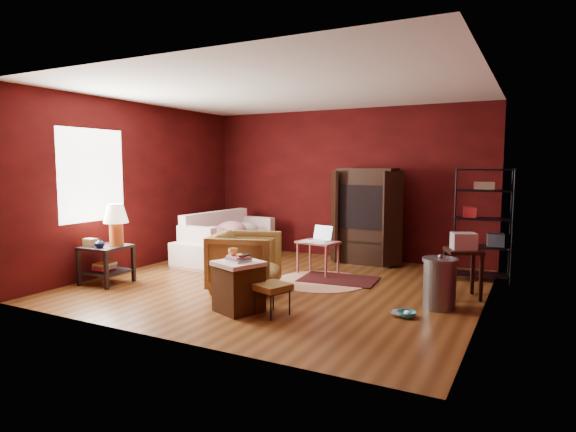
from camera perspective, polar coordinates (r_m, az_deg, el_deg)
name	(u,v)px	position (r m, az deg, el deg)	size (l,w,h in m)	color
room	(279,189)	(6.94, -1.12, 3.16)	(5.54, 5.04, 2.84)	brown
sofa	(226,237)	(8.98, -7.40, -2.51)	(2.17, 0.63, 0.85)	silver
armchair	(245,259)	(6.74, -5.07, -5.08)	(0.88, 0.82, 0.90)	black
pet_bowl_steel	(400,307)	(5.83, 13.08, -10.49)	(0.21, 0.05, 0.21)	silver
pet_bowl_turquoise	(407,308)	(5.81, 13.88, -10.52)	(0.22, 0.07, 0.22)	#2AA3C6
vase	(99,243)	(7.41, -21.45, -3.02)	(0.14, 0.15, 0.14)	#0B133A
mug	(233,251)	(5.77, -6.53, -4.13)	(0.11, 0.09, 0.11)	#FFE57C
side_table	(111,236)	(7.57, -20.23, -2.23)	(0.62, 0.62, 1.18)	black
sofa_cushions	(227,239)	(8.97, -7.30, -2.68)	(0.89, 1.99, 0.81)	silver
hamper	(239,285)	(5.84, -5.86, -8.19)	(0.65, 0.65, 0.70)	#492910
footstool	(272,288)	(5.68, -1.91, -8.51)	(0.46, 0.46, 0.37)	black
rug_round	(322,281)	(7.34, 3.99, -7.72)	(1.78, 1.78, 0.01)	beige
rug_oriental	(339,279)	(7.46, 6.03, -7.45)	(1.21, 0.87, 0.01)	#451213
laptop_desk	(318,245)	(7.75, 3.61, -3.41)	(0.69, 0.57, 0.78)	#A7504C
tv_armoire	(367,214)	(8.67, 9.34, 0.22)	(1.34, 0.72, 1.70)	black
wire_shelving	(484,220)	(7.83, 22.17, -0.39)	(0.87, 0.47, 1.70)	black
small_stand	(463,249)	(6.76, 20.07, -3.73)	(0.57, 0.57, 0.87)	black
trash_can	(440,283)	(6.21, 17.52, -7.59)	(0.53, 0.53, 0.67)	slate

